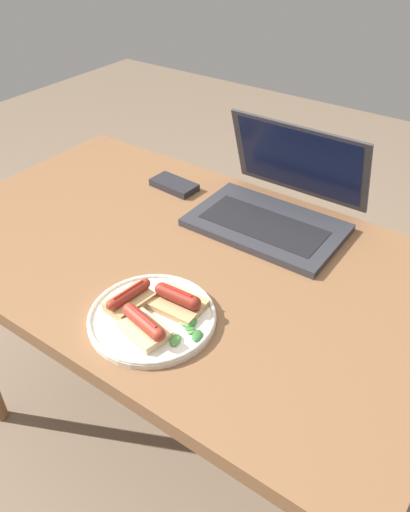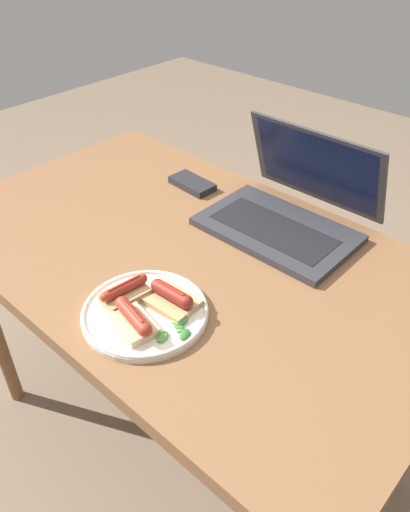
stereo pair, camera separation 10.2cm
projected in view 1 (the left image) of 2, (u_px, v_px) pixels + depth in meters
The scene contains 9 objects.
ground_plane at pixel (186, 436), 1.58m from camera, with size 6.00×6.00×0.00m, color #75604C.
desk at pixel (179, 273), 1.18m from camera, with size 1.22×0.73×0.73m.
laptop at pixel (276, 206), 1.22m from camera, with size 0.36×0.30×0.22m.
plate at pixel (152, 317), 0.95m from camera, with size 0.25×0.25×0.02m.
sausage_toast_left at pixel (178, 300), 0.96m from camera, with size 0.10×0.08×0.04m.
sausage_toast_middle at pixel (129, 299), 0.96m from camera, with size 0.07×0.11×0.04m.
sausage_toast_right at pixel (144, 326), 0.90m from camera, with size 0.11×0.08×0.05m.
salad_pile at pixel (190, 330), 0.92m from camera, with size 0.07×0.08×0.01m.
external_drive at pixel (174, 185), 1.37m from camera, with size 0.13×0.07×0.02m.
Camera 1 is at (0.58, -0.71, 1.40)m, focal length 35.00 mm.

